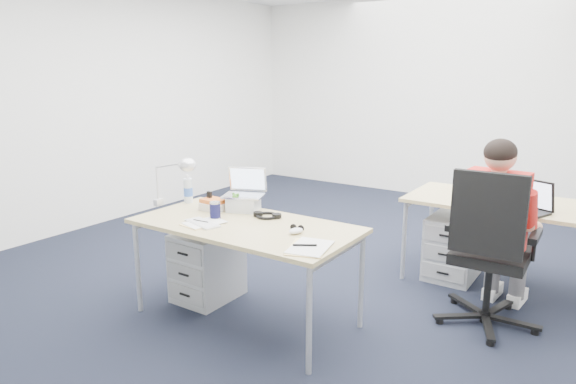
{
  "coord_description": "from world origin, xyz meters",
  "views": [
    {
      "loc": [
        2.15,
        -3.7,
        1.78
      ],
      "look_at": [
        -0.03,
        -0.44,
        0.85
      ],
      "focal_mm": 32.0,
      "sensor_mm": 36.0,
      "label": 1
    }
  ],
  "objects_px": {
    "seated_person": "(499,228)",
    "silver_laptop": "(243,190)",
    "cordless_phone": "(210,200)",
    "far_cup": "(535,195)",
    "desk_near": "(245,230)",
    "can_koozie": "(215,210)",
    "headphones": "(267,215)",
    "wireless_keyboard": "(202,223)",
    "desk_lamp": "(169,181)",
    "desk_far": "(509,207)",
    "drawer_pedestal_near": "(208,265)",
    "sunglasses": "(297,228)",
    "office_chair": "(487,282)",
    "drawer_pedestal_far": "(453,247)",
    "book_stack": "(214,205)",
    "water_bottle": "(188,189)",
    "dark_laptop": "(522,195)",
    "computer_mouse": "(296,231)",
    "bear_figurine": "(236,203)"
  },
  "relations": [
    {
      "from": "headphones",
      "to": "desk_lamp",
      "type": "bearing_deg",
      "value": 179.82
    },
    {
      "from": "cordless_phone",
      "to": "headphones",
      "type": "bearing_deg",
      "value": 8.61
    },
    {
      "from": "book_stack",
      "to": "far_cup",
      "type": "distance_m",
      "value": 2.65
    },
    {
      "from": "wireless_keyboard",
      "to": "sunglasses",
      "type": "height_order",
      "value": "sunglasses"
    },
    {
      "from": "desk_near",
      "to": "far_cup",
      "type": "height_order",
      "value": "far_cup"
    },
    {
      "from": "desk_near",
      "to": "wireless_keyboard",
      "type": "bearing_deg",
      "value": -142.8
    },
    {
      "from": "headphones",
      "to": "dark_laptop",
      "type": "relative_size",
      "value": 0.6
    },
    {
      "from": "desk_far",
      "to": "drawer_pedestal_far",
      "type": "relative_size",
      "value": 2.91
    },
    {
      "from": "drawer_pedestal_near",
      "to": "cordless_phone",
      "type": "relative_size",
      "value": 4.02
    },
    {
      "from": "drawer_pedestal_far",
      "to": "drawer_pedestal_near",
      "type": "bearing_deg",
      "value": -134.66
    },
    {
      "from": "cordless_phone",
      "to": "can_koozie",
      "type": "bearing_deg",
      "value": -37.2
    },
    {
      "from": "seated_person",
      "to": "desk_far",
      "type": "bearing_deg",
      "value": 100.62
    },
    {
      "from": "silver_laptop",
      "to": "cordless_phone",
      "type": "relative_size",
      "value": 2.32
    },
    {
      "from": "cordless_phone",
      "to": "desk_lamp",
      "type": "xyz_separation_m",
      "value": [
        -0.27,
        -0.16,
        0.15
      ]
    },
    {
      "from": "desk_near",
      "to": "far_cup",
      "type": "relative_size",
      "value": 18.63
    },
    {
      "from": "water_bottle",
      "to": "bear_figurine",
      "type": "relative_size",
      "value": 1.5
    },
    {
      "from": "silver_laptop",
      "to": "desk_lamp",
      "type": "xyz_separation_m",
      "value": [
        -0.53,
        -0.26,
        0.06
      ]
    },
    {
      "from": "desk_near",
      "to": "cordless_phone",
      "type": "xyz_separation_m",
      "value": [
        -0.48,
        0.16,
        0.11
      ]
    },
    {
      "from": "seated_person",
      "to": "far_cup",
      "type": "relative_size",
      "value": 15.44
    },
    {
      "from": "desk_far",
      "to": "far_cup",
      "type": "height_order",
      "value": "far_cup"
    },
    {
      "from": "book_stack",
      "to": "desk_lamp",
      "type": "height_order",
      "value": "desk_lamp"
    },
    {
      "from": "headphones",
      "to": "book_stack",
      "type": "distance_m",
      "value": 0.47
    },
    {
      "from": "drawer_pedestal_far",
      "to": "dark_laptop",
      "type": "xyz_separation_m",
      "value": [
        0.54,
        -0.23,
        0.59
      ]
    },
    {
      "from": "headphones",
      "to": "far_cup",
      "type": "height_order",
      "value": "far_cup"
    },
    {
      "from": "desk_far",
      "to": "desk_lamp",
      "type": "height_order",
      "value": "desk_lamp"
    },
    {
      "from": "water_bottle",
      "to": "dark_laptop",
      "type": "bearing_deg",
      "value": 27.23
    },
    {
      "from": "drawer_pedestal_far",
      "to": "computer_mouse",
      "type": "distance_m",
      "value": 1.79
    },
    {
      "from": "far_cup",
      "to": "desk_far",
      "type": "bearing_deg",
      "value": -133.83
    },
    {
      "from": "seated_person",
      "to": "sunglasses",
      "type": "height_order",
      "value": "seated_person"
    },
    {
      "from": "desk_near",
      "to": "dark_laptop",
      "type": "relative_size",
      "value": 4.43
    },
    {
      "from": "office_chair",
      "to": "wireless_keyboard",
      "type": "xyz_separation_m",
      "value": [
        -1.71,
        -1.06,
        0.41
      ]
    },
    {
      "from": "office_chair",
      "to": "book_stack",
      "type": "distance_m",
      "value": 2.08
    },
    {
      "from": "headphones",
      "to": "far_cup",
      "type": "xyz_separation_m",
      "value": [
        1.55,
        1.65,
        0.03
      ]
    },
    {
      "from": "drawer_pedestal_near",
      "to": "water_bottle",
      "type": "distance_m",
      "value": 0.64
    },
    {
      "from": "headphones",
      "to": "drawer_pedestal_near",
      "type": "bearing_deg",
      "value": 175.86
    },
    {
      "from": "desk_far",
      "to": "dark_laptop",
      "type": "distance_m",
      "value": 0.37
    },
    {
      "from": "drawer_pedestal_far",
      "to": "desk_far",
      "type": "bearing_deg",
      "value": 9.08
    },
    {
      "from": "drawer_pedestal_near",
      "to": "headphones",
      "type": "bearing_deg",
      "value": 11.06
    },
    {
      "from": "sunglasses",
      "to": "book_stack",
      "type": "bearing_deg",
      "value": 168.49
    },
    {
      "from": "office_chair",
      "to": "wireless_keyboard",
      "type": "relative_size",
      "value": 3.89
    },
    {
      "from": "cordless_phone",
      "to": "drawer_pedestal_near",
      "type": "bearing_deg",
      "value": -89.12
    },
    {
      "from": "seated_person",
      "to": "silver_laptop",
      "type": "height_order",
      "value": "seated_person"
    },
    {
      "from": "wireless_keyboard",
      "to": "desk_lamp",
      "type": "xyz_separation_m",
      "value": [
        -0.51,
        0.18,
        0.21
      ]
    },
    {
      "from": "desk_far",
      "to": "headphones",
      "type": "relative_size",
      "value": 7.38
    },
    {
      "from": "can_koozie",
      "to": "bear_figurine",
      "type": "bearing_deg",
      "value": 86.06
    },
    {
      "from": "drawer_pedestal_near",
      "to": "drawer_pedestal_far",
      "type": "distance_m",
      "value": 2.13
    },
    {
      "from": "desk_lamp",
      "to": "sunglasses",
      "type": "bearing_deg",
      "value": -18.81
    },
    {
      "from": "office_chair",
      "to": "drawer_pedestal_far",
      "type": "relative_size",
      "value": 2.09
    },
    {
      "from": "desk_near",
      "to": "desk_far",
      "type": "xyz_separation_m",
      "value": [
        1.42,
        1.7,
        0.0
      ]
    },
    {
      "from": "drawer_pedestal_near",
      "to": "dark_laptop",
      "type": "relative_size",
      "value": 1.52
    }
  ]
}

